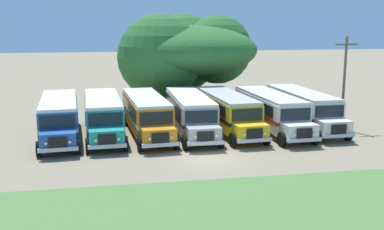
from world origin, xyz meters
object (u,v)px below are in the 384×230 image
at_px(parked_bus_slot_2, 146,113).
at_px(parked_bus_slot_6, 303,107).
at_px(parked_bus_slot_0, 59,116).
at_px(parked_bus_slot_1, 103,114).
at_px(broad_shade_tree, 185,52).
at_px(parked_bus_slot_3, 190,112).
at_px(utility_pole, 344,80).
at_px(parked_bus_slot_4, 227,110).
at_px(parked_bus_slot_5, 271,110).

bearing_deg(parked_bus_slot_2, parked_bus_slot_6, 87.04).
xyz_separation_m(parked_bus_slot_0, parked_bus_slot_1, (3.12, 0.23, 0.00)).
xyz_separation_m(parked_bus_slot_2, broad_shade_tree, (5.00, 12.01, 3.74)).
bearing_deg(parked_bus_slot_3, utility_pole, 85.14).
bearing_deg(parked_bus_slot_6, parked_bus_slot_0, -90.76).
height_order(parked_bus_slot_1, parked_bus_slot_3, same).
relative_size(parked_bus_slot_0, broad_shade_tree, 0.76).
height_order(parked_bus_slot_2, utility_pole, utility_pole).
bearing_deg(broad_shade_tree, parked_bus_slot_1, -124.83).
relative_size(parked_bus_slot_3, utility_pole, 1.51).
distance_m(parked_bus_slot_4, parked_bus_slot_6, 6.30).
distance_m(parked_bus_slot_3, parked_bus_slot_6, 9.21).
relative_size(parked_bus_slot_2, parked_bus_slot_3, 1.01).
xyz_separation_m(parked_bus_slot_0, parked_bus_slot_5, (15.87, -0.50, 0.00)).
relative_size(parked_bus_slot_0, parked_bus_slot_2, 1.00).
distance_m(parked_bus_slot_0, broad_shade_tree, 16.90).
distance_m(parked_bus_slot_6, utility_pole, 3.78).
height_order(parked_bus_slot_2, parked_bus_slot_3, same).
xyz_separation_m(parked_bus_slot_5, broad_shade_tree, (-4.57, 12.49, 3.74)).
distance_m(parked_bus_slot_2, parked_bus_slot_4, 6.21).
relative_size(parked_bus_slot_0, parked_bus_slot_4, 1.00).
distance_m(parked_bus_slot_1, parked_bus_slot_5, 12.77).
distance_m(parked_bus_slot_3, broad_shade_tree, 12.78).
bearing_deg(utility_pole, parked_bus_slot_1, 175.65).
height_order(parked_bus_slot_1, utility_pole, utility_pole).
bearing_deg(parked_bus_slot_5, parked_bus_slot_3, -96.27).
bearing_deg(parked_bus_slot_2, broad_shade_tree, 153.51).
bearing_deg(broad_shade_tree, parked_bus_slot_2, -112.60).
distance_m(parked_bus_slot_1, utility_pole, 18.59).
bearing_deg(parked_bus_slot_1, utility_pole, 83.05).
height_order(parked_bus_slot_5, parked_bus_slot_6, same).
bearing_deg(parked_bus_slot_4, parked_bus_slot_2, -93.56).
height_order(parked_bus_slot_2, broad_shade_tree, broad_shade_tree).
bearing_deg(parked_bus_slot_1, parked_bus_slot_0, -88.44).
distance_m(parked_bus_slot_1, broad_shade_tree, 14.81).
height_order(parked_bus_slot_1, parked_bus_slot_4, same).
bearing_deg(parked_bus_slot_5, parked_bus_slot_0, -94.54).
xyz_separation_m(parked_bus_slot_4, parked_bus_slot_5, (3.36, -0.51, 0.00)).
height_order(parked_bus_slot_0, parked_bus_slot_3, same).
bearing_deg(broad_shade_tree, parked_bus_slot_0, -133.32).
bearing_deg(broad_shade_tree, parked_bus_slot_5, -69.90).
bearing_deg(parked_bus_slot_1, parked_bus_slot_2, 82.93).
relative_size(parked_bus_slot_0, utility_pole, 1.52).
bearing_deg(parked_bus_slot_1, parked_bus_slot_4, 86.05).
distance_m(parked_bus_slot_3, parked_bus_slot_4, 2.91).
relative_size(parked_bus_slot_1, parked_bus_slot_6, 1.00).
relative_size(parked_bus_slot_1, utility_pole, 1.51).
bearing_deg(parked_bus_slot_0, parked_bus_slot_2, 85.52).
height_order(parked_bus_slot_1, broad_shade_tree, broad_shade_tree).
bearing_deg(parked_bus_slot_3, parked_bus_slot_6, 92.06).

